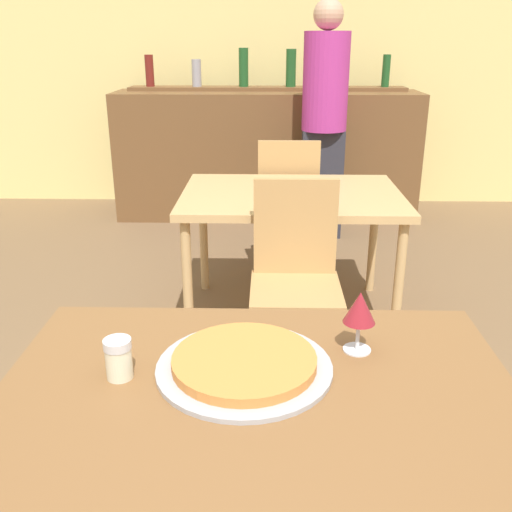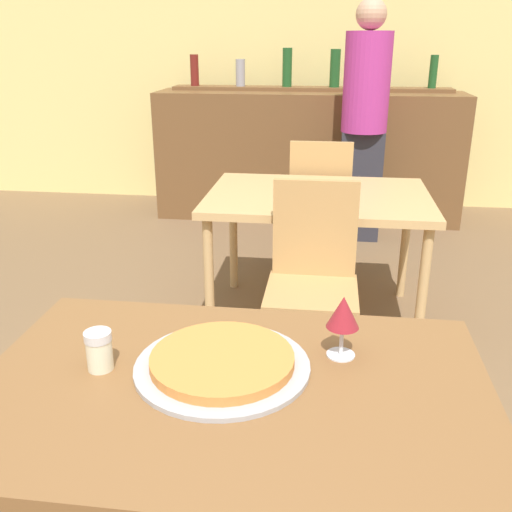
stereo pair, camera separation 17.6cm
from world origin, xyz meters
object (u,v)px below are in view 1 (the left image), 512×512
Objects in this scene: person_standing at (324,114)px; pizza_tray at (244,364)px; cheese_shaker at (119,358)px; chair_far_side_front at (295,269)px; chair_far_side_back at (288,199)px; wine_glass at (360,309)px.

pizza_tray is at bearing -98.20° from person_standing.
cheese_shaker reaches higher than pizza_tray.
chair_far_side_front and chair_far_side_back have the same top height.
person_standing is 3.17m from wine_glass.
wine_glass is (-0.19, -3.17, -0.08)m from person_standing.
chair_far_side_front is at bearing 81.75° from pizza_tray.
chair_far_side_front is 9.50× the size of cheese_shaker.
wine_glass reaches higher than pizza_tray.
wine_glass is (0.10, -1.12, 0.35)m from chair_far_side_front.
chair_far_side_back is 2.44m from pizza_tray.
chair_far_side_back is 2.35m from wine_glass.
chair_far_side_front is at bearing 95.13° from wine_glass.
wine_glass is at bearing -93.48° from person_standing.
pizza_tray is at bearing -160.91° from wine_glass.
cheese_shaker is (-0.46, -2.45, 0.29)m from chair_far_side_back.
wine_glass is at bearing 92.49° from chair_far_side_back.
chair_far_side_back is 0.52× the size of person_standing.
cheese_shaker is (-0.28, -0.04, 0.03)m from pizza_tray.
chair_far_side_front is at bearing 69.85° from cheese_shaker.
chair_far_side_back is at bearing 90.00° from chair_far_side_front.
cheese_shaker is 0.05× the size of person_standing.
person_standing reaches higher than chair_far_side_front.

